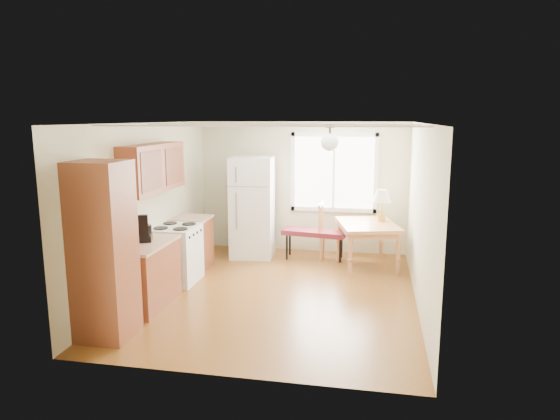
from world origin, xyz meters
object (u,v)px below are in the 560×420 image
(refrigerator, at_px, (252,207))
(bench, at_px, (315,233))
(dining_table, at_px, (367,229))
(chair, at_px, (325,228))

(refrigerator, xyz_separation_m, bench, (1.17, 0.02, -0.45))
(refrigerator, bearing_deg, dining_table, -13.27)
(bench, distance_m, chair, 0.24)
(bench, bearing_deg, chair, 1.53)
(refrigerator, relative_size, bench, 1.53)
(dining_table, height_order, chair, chair)
(chair, bearing_deg, dining_table, -18.27)
(bench, relative_size, dining_table, 0.85)
(chair, bearing_deg, bench, 176.73)
(refrigerator, relative_size, chair, 1.79)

